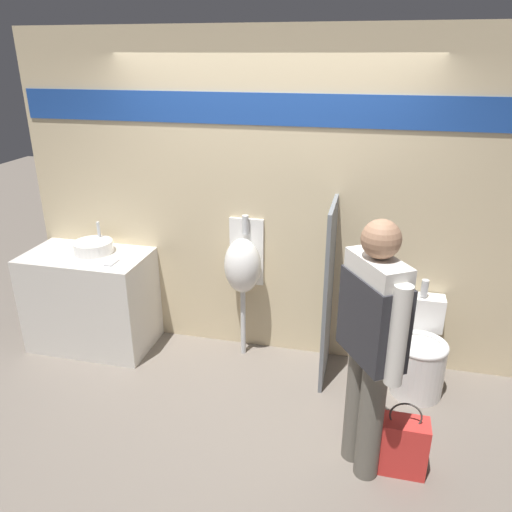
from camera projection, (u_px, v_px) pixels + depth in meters
name	position (u px, v px, depth m)	size (l,w,h in m)	color
ground_plane	(251.00, 382.00, 4.07)	(16.00, 16.00, 0.00)	#70665B
display_wall	(268.00, 202.00, 4.10)	(4.25, 0.07, 2.70)	beige
sink_counter	(91.00, 300.00, 4.47)	(1.07, 0.62, 0.88)	silver
sink_basin	(93.00, 247.00, 4.33)	(0.33, 0.33, 0.24)	white
cell_phone	(112.00, 263.00, 4.13)	(0.07, 0.14, 0.01)	#B7B7BC
divider_near_counter	(328.00, 294.00, 3.93)	(0.03, 0.57, 1.47)	slate
urinal_near_counter	(243.00, 266.00, 4.18)	(0.31, 0.30, 1.26)	silver
toilet	(419.00, 357.00, 3.90)	(0.41, 0.58, 0.85)	white
person_in_vest	(372.00, 335.00, 2.90)	(0.42, 0.51, 1.68)	#666056
shopping_bag	(402.00, 445.00, 3.15)	(0.31, 0.17, 0.52)	red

